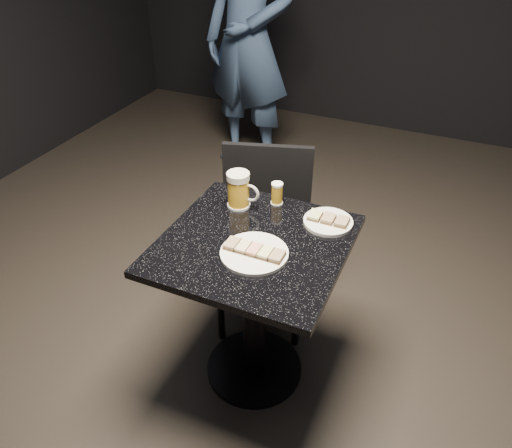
# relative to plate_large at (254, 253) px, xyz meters

# --- Properties ---
(floor) EXTENTS (6.00, 6.00, 0.00)m
(floor) POSITION_rel_plate_large_xyz_m (-0.03, 0.07, -0.76)
(floor) COLOR black
(floor) RESTS_ON ground
(plate_large) EXTENTS (0.25, 0.25, 0.01)m
(plate_large) POSITION_rel_plate_large_xyz_m (0.00, 0.00, 0.00)
(plate_large) COLOR white
(plate_large) RESTS_ON table
(plate_small) EXTENTS (0.20, 0.20, 0.01)m
(plate_small) POSITION_rel_plate_large_xyz_m (0.19, 0.31, 0.00)
(plate_small) COLOR white
(plate_small) RESTS_ON table
(patron) EXTENTS (0.76, 0.56, 1.90)m
(patron) POSITION_rel_plate_large_xyz_m (-0.92, 1.96, 0.19)
(patron) COLOR #20364F
(patron) RESTS_ON floor
(table) EXTENTS (0.70, 0.70, 0.75)m
(table) POSITION_rel_plate_large_xyz_m (-0.03, 0.07, -0.25)
(table) COLOR black
(table) RESTS_ON floor
(beer_mug) EXTENTS (0.14, 0.10, 0.16)m
(beer_mug) POSITION_rel_plate_large_xyz_m (-0.19, 0.28, 0.07)
(beer_mug) COLOR white
(beer_mug) RESTS_ON table
(beer_tumbler) EXTENTS (0.05, 0.05, 0.10)m
(beer_tumbler) POSITION_rel_plate_large_xyz_m (-0.06, 0.36, 0.04)
(beer_tumbler) COLOR white
(beer_tumbler) RESTS_ON table
(chair) EXTENTS (0.54, 0.54, 0.88)m
(chair) POSITION_rel_plate_large_xyz_m (-0.17, 0.49, -0.25)
(chair) COLOR black
(chair) RESTS_ON floor
(canapes_on_plate_large) EXTENTS (0.23, 0.07, 0.02)m
(canapes_on_plate_large) POSITION_rel_plate_large_xyz_m (-0.00, -0.00, 0.02)
(canapes_on_plate_large) COLOR #4C3521
(canapes_on_plate_large) RESTS_ON plate_large
(canapes_on_plate_small) EXTENTS (0.16, 0.07, 0.02)m
(canapes_on_plate_small) POSITION_rel_plate_large_xyz_m (0.19, 0.31, 0.02)
(canapes_on_plate_small) COLOR #4C3521
(canapes_on_plate_small) RESTS_ON plate_small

